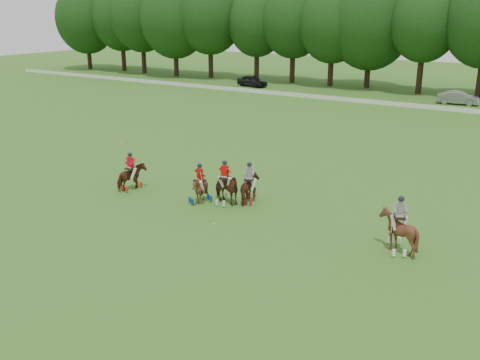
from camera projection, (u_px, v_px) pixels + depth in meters
The scene contains 11 objects.
ground at pixel (158, 224), 25.60m from camera, with size 180.00×180.00×0.00m, color #2E601B.
tree_line at pixel (428, 22), 61.71m from camera, with size 117.98×14.32×14.75m.
boundary_rail at pixel (394, 104), 56.20m from camera, with size 120.00×0.10×0.44m, color white.
car_left at pixel (252, 81), 69.76m from camera, with size 1.73×4.29×1.46m, color black.
car_mid at pixel (458, 98), 56.89m from camera, with size 1.48×4.24×1.40m, color gray.
polo_red_a at pixel (131, 177), 30.16m from camera, with size 1.11×1.83×2.73m.
polo_red_b at pixel (225, 188), 28.01m from camera, with size 1.86×1.67×2.36m.
polo_red_c at pixel (200, 189), 28.11m from camera, with size 1.68×1.73×2.18m.
polo_stripe_a at pixel (249, 188), 28.20m from camera, with size 1.36×1.93×2.21m.
polo_stripe_b at pixel (398, 231), 22.47m from camera, with size 2.00×2.09×2.48m.
polo_ball at pixel (214, 224), 25.43m from camera, with size 0.09×0.09×0.09m, color white.
Camera 1 is at (15.88, -18.04, 9.88)m, focal length 40.00 mm.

